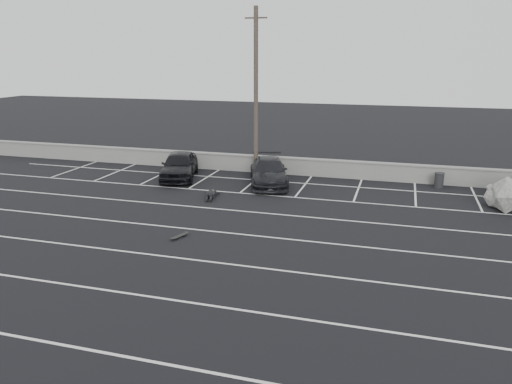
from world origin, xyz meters
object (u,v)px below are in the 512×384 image
(skateboard, at_px, (179,236))
(trash_bin, at_px, (439,180))
(utility_pole, at_px, (256,93))
(car_right, at_px, (268,172))
(car_left, at_px, (179,165))
(person, at_px, (212,192))

(skateboard, bearing_deg, trash_bin, 66.18)
(skateboard, bearing_deg, utility_pole, 109.54)
(skateboard, bearing_deg, car_right, 101.58)
(car_right, height_order, skateboard, car_right)
(car_left, distance_m, skateboard, 10.16)
(car_right, relative_size, utility_pole, 0.51)
(car_left, height_order, skateboard, car_left)
(car_left, relative_size, utility_pole, 0.48)
(utility_pole, relative_size, person, 4.19)
(person, bearing_deg, car_left, 123.77)
(trash_bin, bearing_deg, car_right, -167.93)
(car_right, relative_size, trash_bin, 5.99)
(utility_pole, bearing_deg, car_right, -55.97)
(car_right, height_order, utility_pole, utility_pole)
(car_right, bearing_deg, skateboard, -115.14)
(person, bearing_deg, car_right, 43.34)
(car_left, xyz_separation_m, utility_pole, (4.13, 2.09, 4.16))
(car_right, bearing_deg, utility_pole, 106.30)
(utility_pole, xyz_separation_m, skateboard, (0.11, -11.29, -4.89))
(car_right, relative_size, skateboard, 6.33)
(person, bearing_deg, utility_pole, 67.90)
(car_left, xyz_separation_m, skateboard, (4.24, -9.20, -0.73))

